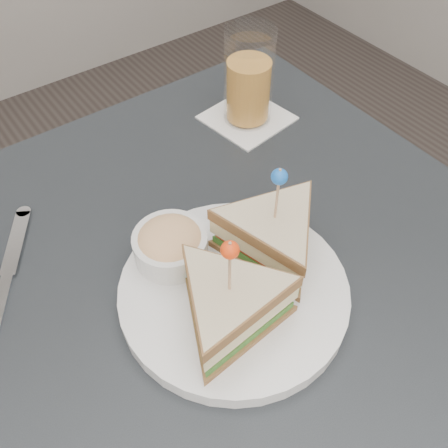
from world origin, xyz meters
The scene contains 5 objects.
ground_plane centered at (0.00, 0.00, 0.00)m, with size 3.50×3.50×0.00m, color #3F3833.
table centered at (0.00, 0.00, 0.67)m, with size 0.80×0.80×0.75m.
plate_meal centered at (-0.02, -0.06, 0.80)m, with size 0.39×0.39×0.17m.
cutlery_knife centered at (-0.25, 0.15, 0.75)m, with size 0.13×0.19×0.01m.
drink_set centered at (0.22, 0.22, 0.82)m, with size 0.15×0.15×0.17m.
Camera 1 is at (-0.25, -0.34, 1.29)m, focal length 40.00 mm.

